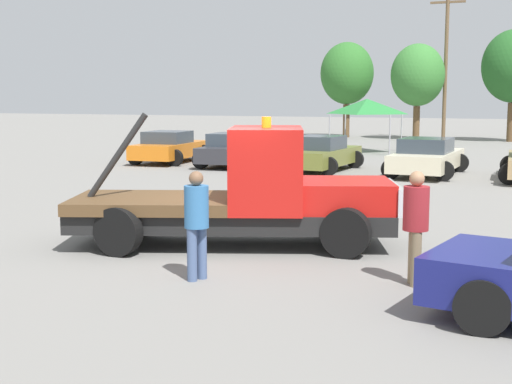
{
  "coord_description": "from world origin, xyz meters",
  "views": [
    {
      "loc": [
        5.4,
        -12.14,
        2.82
      ],
      "look_at": [
        0.5,
        0.0,
        1.05
      ],
      "focal_mm": 50.0,
      "sensor_mm": 36.0,
      "label": 1
    }
  ],
  "objects_px": {
    "canopy_tent_green": "(367,106)",
    "person_near_truck": "(416,220)",
    "parked_car_olive": "(321,154)",
    "person_at_hood": "(197,218)",
    "parked_car_orange": "(169,147)",
    "parked_car_charcoal": "(234,150)",
    "traffic_cone": "(353,207)",
    "tow_truck": "(251,196)",
    "parked_car_cream": "(427,157)",
    "utility_pole": "(446,58)",
    "tree_center": "(347,74)",
    "tree_left": "(418,75)"
  },
  "relations": [
    {
      "from": "canopy_tent_green",
      "to": "person_near_truck",
      "type": "bearing_deg",
      "value": -75.12
    },
    {
      "from": "parked_car_olive",
      "to": "person_near_truck",
      "type": "bearing_deg",
      "value": -154.78
    },
    {
      "from": "person_at_hood",
      "to": "parked_car_orange",
      "type": "height_order",
      "value": "person_at_hood"
    },
    {
      "from": "canopy_tent_green",
      "to": "parked_car_charcoal",
      "type": "bearing_deg",
      "value": -110.5
    },
    {
      "from": "person_near_truck",
      "to": "canopy_tent_green",
      "type": "relative_size",
      "value": 0.57
    },
    {
      "from": "parked_car_orange",
      "to": "parked_car_charcoal",
      "type": "relative_size",
      "value": 1.02
    },
    {
      "from": "person_near_truck",
      "to": "traffic_cone",
      "type": "height_order",
      "value": "person_near_truck"
    },
    {
      "from": "person_at_hood",
      "to": "parked_car_orange",
      "type": "xyz_separation_m",
      "value": [
        -9.87,
        17.04,
        -0.33
      ]
    },
    {
      "from": "parked_car_olive",
      "to": "parked_car_orange",
      "type": "bearing_deg",
      "value": 86.16
    },
    {
      "from": "tow_truck",
      "to": "traffic_cone",
      "type": "distance_m",
      "value": 3.95
    },
    {
      "from": "canopy_tent_green",
      "to": "parked_car_olive",
      "type": "bearing_deg",
      "value": -87.09
    },
    {
      "from": "parked_car_olive",
      "to": "parked_car_cream",
      "type": "height_order",
      "value": "same"
    },
    {
      "from": "parked_car_cream",
      "to": "traffic_cone",
      "type": "distance_m",
      "value": 9.71
    },
    {
      "from": "parked_car_orange",
      "to": "utility_pole",
      "type": "height_order",
      "value": "utility_pole"
    },
    {
      "from": "parked_car_olive",
      "to": "parked_car_cream",
      "type": "relative_size",
      "value": 0.96
    },
    {
      "from": "canopy_tent_green",
      "to": "tree_center",
      "type": "relative_size",
      "value": 0.47
    },
    {
      "from": "parked_car_olive",
      "to": "tree_left",
      "type": "xyz_separation_m",
      "value": [
        0.04,
        21.22,
        3.47
      ]
    },
    {
      "from": "tree_center",
      "to": "parked_car_olive",
      "type": "bearing_deg",
      "value": -77.6
    },
    {
      "from": "parked_car_charcoal",
      "to": "utility_pole",
      "type": "bearing_deg",
      "value": -18.7
    },
    {
      "from": "parked_car_cream",
      "to": "parked_car_charcoal",
      "type": "bearing_deg",
      "value": 88.85
    },
    {
      "from": "tow_truck",
      "to": "tree_center",
      "type": "distance_m",
      "value": 36.26
    },
    {
      "from": "tree_left",
      "to": "utility_pole",
      "type": "height_order",
      "value": "utility_pole"
    },
    {
      "from": "person_at_hood",
      "to": "utility_pole",
      "type": "distance_m",
      "value": 38.36
    },
    {
      "from": "parked_car_olive",
      "to": "utility_pole",
      "type": "bearing_deg",
      "value": -0.9
    },
    {
      "from": "parked_car_charcoal",
      "to": "tree_left",
      "type": "relative_size",
      "value": 0.71
    },
    {
      "from": "parked_car_orange",
      "to": "canopy_tent_green",
      "type": "relative_size",
      "value": 1.47
    },
    {
      "from": "tree_center",
      "to": "utility_pole",
      "type": "relative_size",
      "value": 0.65
    },
    {
      "from": "parked_car_cream",
      "to": "tree_center",
      "type": "bearing_deg",
      "value": 24.55
    },
    {
      "from": "parked_car_orange",
      "to": "utility_pole",
      "type": "bearing_deg",
      "value": -26.72
    },
    {
      "from": "parked_car_olive",
      "to": "parked_car_cream",
      "type": "distance_m",
      "value": 3.94
    },
    {
      "from": "tow_truck",
      "to": "parked_car_olive",
      "type": "xyz_separation_m",
      "value": [
        -2.71,
        13.48,
        -0.3
      ]
    },
    {
      "from": "person_near_truck",
      "to": "tree_center",
      "type": "relative_size",
      "value": 0.27
    },
    {
      "from": "person_near_truck",
      "to": "parked_car_orange",
      "type": "relative_size",
      "value": 0.39
    },
    {
      "from": "parked_car_orange",
      "to": "tow_truck",
      "type": "bearing_deg",
      "value": -150.43
    },
    {
      "from": "parked_car_orange",
      "to": "traffic_cone",
      "type": "relative_size",
      "value": 8.12
    },
    {
      "from": "person_near_truck",
      "to": "utility_pole",
      "type": "bearing_deg",
      "value": -103.23
    },
    {
      "from": "parked_car_charcoal",
      "to": "parked_car_olive",
      "type": "relative_size",
      "value": 0.94
    },
    {
      "from": "person_near_truck",
      "to": "canopy_tent_green",
      "type": "xyz_separation_m",
      "value": [
        -6.53,
        24.59,
        1.29
      ]
    },
    {
      "from": "parked_car_orange",
      "to": "canopy_tent_green",
      "type": "height_order",
      "value": "canopy_tent_green"
    },
    {
      "from": "tow_truck",
      "to": "traffic_cone",
      "type": "bearing_deg",
      "value": 54.72
    },
    {
      "from": "tow_truck",
      "to": "tree_left",
      "type": "relative_size",
      "value": 1.04
    },
    {
      "from": "tow_truck",
      "to": "person_near_truck",
      "type": "bearing_deg",
      "value": -46.97
    },
    {
      "from": "person_near_truck",
      "to": "tree_center",
      "type": "bearing_deg",
      "value": -93.6
    },
    {
      "from": "parked_car_orange",
      "to": "traffic_cone",
      "type": "xyz_separation_m",
      "value": [
        10.71,
        -10.63,
        -0.39
      ]
    },
    {
      "from": "parked_car_cream",
      "to": "traffic_cone",
      "type": "xyz_separation_m",
      "value": [
        -0.2,
        -9.7,
        -0.4
      ]
    },
    {
      "from": "traffic_cone",
      "to": "tow_truck",
      "type": "bearing_deg",
      "value": -105.29
    },
    {
      "from": "person_near_truck",
      "to": "parked_car_orange",
      "type": "height_order",
      "value": "person_near_truck"
    },
    {
      "from": "parked_car_cream",
      "to": "tow_truck",
      "type": "bearing_deg",
      "value": 177.56
    },
    {
      "from": "tow_truck",
      "to": "traffic_cone",
      "type": "xyz_separation_m",
      "value": [
        1.02,
        3.75,
        -0.7
      ]
    },
    {
      "from": "parked_car_charcoal",
      "to": "parked_car_olive",
      "type": "bearing_deg",
      "value": -101.77
    }
  ]
}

